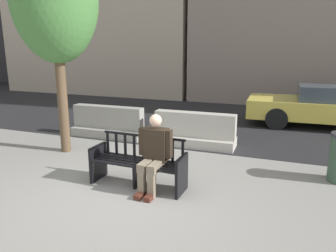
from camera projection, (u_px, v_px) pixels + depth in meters
The scene contains 7 objects.
ground_plane at pixel (123, 196), 5.42m from camera, with size 200.00×200.00×0.00m, color gray.
street_asphalt at pixel (225, 107), 13.32m from camera, with size 120.00×12.00×0.01m, color black.
street_bench at pixel (138, 164), 5.74m from camera, with size 1.70×0.57×0.88m.
seated_person at pixel (154, 152), 5.50m from camera, with size 0.58×0.73×1.31m.
jersey_barrier_centre at pixel (195, 132), 8.07m from camera, with size 2.01×0.72×0.84m.
jersey_barrier_left at pixel (108, 124), 8.90m from camera, with size 2.01×0.72×0.84m.
car_taxi_near at pixel (330, 106), 9.88m from camera, with size 4.74×2.01×1.27m.
Camera 1 is at (2.46, -4.40, 2.43)m, focal length 35.00 mm.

